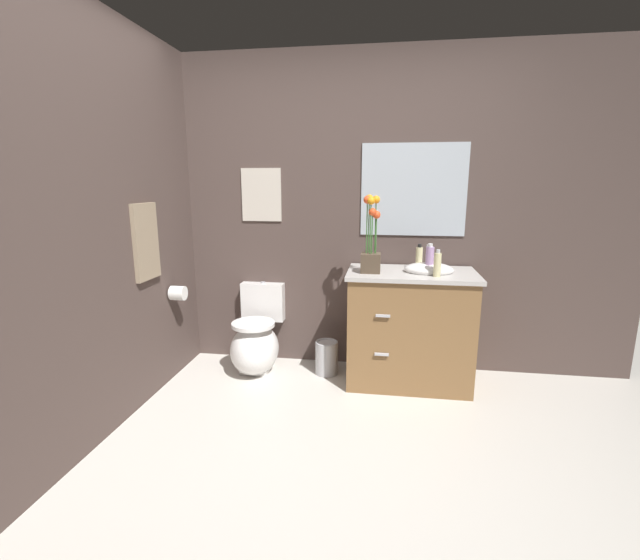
# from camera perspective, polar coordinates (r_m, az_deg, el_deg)

# --- Properties ---
(ground_plane) EXTENTS (8.75, 8.75, 0.00)m
(ground_plane) POSITION_cam_1_polar(r_m,az_deg,el_deg) (2.48, -0.65, -24.88)
(ground_plane) COLOR beige
(wall_back) EXTENTS (4.08, 0.05, 2.50)m
(wall_back) POSITION_cam_1_polar(r_m,az_deg,el_deg) (3.56, 6.77, 8.33)
(wall_back) COLOR #4C3D38
(wall_back) RESTS_ON ground_plane
(wall_left) EXTENTS (0.05, 4.42, 2.50)m
(wall_left) POSITION_cam_1_polar(r_m,az_deg,el_deg) (2.94, -25.87, 6.29)
(wall_left) COLOR #4C3D38
(wall_left) RESTS_ON ground_plane
(toilet) EXTENTS (0.38, 0.59, 0.69)m
(toilet) POSITION_cam_1_polar(r_m,az_deg,el_deg) (3.63, -8.27, -7.95)
(toilet) COLOR white
(toilet) RESTS_ON ground_plane
(vanity_cabinet) EXTENTS (0.94, 0.56, 1.05)m
(vanity_cabinet) POSITION_cam_1_polar(r_m,az_deg,el_deg) (3.40, 11.58, -5.92)
(vanity_cabinet) COLOR brown
(vanity_cabinet) RESTS_ON ground_plane
(flower_vase) EXTENTS (0.14, 0.14, 0.56)m
(flower_vase) POSITION_cam_1_polar(r_m,az_deg,el_deg) (3.19, 6.65, 4.37)
(flower_vase) COLOR #4C3D2D
(flower_vase) RESTS_ON vanity_cabinet
(soap_bottle) EXTENTS (0.05, 0.05, 0.19)m
(soap_bottle) POSITION_cam_1_polar(r_m,az_deg,el_deg) (3.39, 12.73, 2.86)
(soap_bottle) COLOR beige
(soap_bottle) RESTS_ON vanity_cabinet
(lotion_bottle) EXTENTS (0.06, 0.06, 0.21)m
(lotion_bottle) POSITION_cam_1_polar(r_m,az_deg,el_deg) (3.24, 14.04, 2.59)
(lotion_bottle) COLOR #B28CBF
(lotion_bottle) RESTS_ON vanity_cabinet
(hand_wash_bottle) EXTENTS (0.05, 0.05, 0.19)m
(hand_wash_bottle) POSITION_cam_1_polar(r_m,az_deg,el_deg) (3.14, 14.98, 1.98)
(hand_wash_bottle) COLOR beige
(hand_wash_bottle) RESTS_ON vanity_cabinet
(trash_bin) EXTENTS (0.18, 0.18, 0.27)m
(trash_bin) POSITION_cam_1_polar(r_m,az_deg,el_deg) (3.57, 0.86, -10.01)
(trash_bin) COLOR #B7B7BC
(trash_bin) RESTS_ON ground_plane
(wall_poster) EXTENTS (0.33, 0.01, 0.42)m
(wall_poster) POSITION_cam_1_polar(r_m,az_deg,el_deg) (3.66, -7.62, 10.89)
(wall_poster) COLOR beige
(wall_mirror) EXTENTS (0.80, 0.01, 0.70)m
(wall_mirror) POSITION_cam_1_polar(r_m,az_deg,el_deg) (3.52, 12.04, 11.36)
(wall_mirror) COLOR #B2BCC6
(hanging_towel) EXTENTS (0.03, 0.28, 0.52)m
(hanging_towel) POSITION_cam_1_polar(r_m,az_deg,el_deg) (3.22, -21.66, 4.63)
(hanging_towel) COLOR gray
(toilet_paper_roll) EXTENTS (0.11, 0.11, 0.11)m
(toilet_paper_roll) POSITION_cam_1_polar(r_m,az_deg,el_deg) (3.53, -17.95, -1.63)
(toilet_paper_roll) COLOR white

